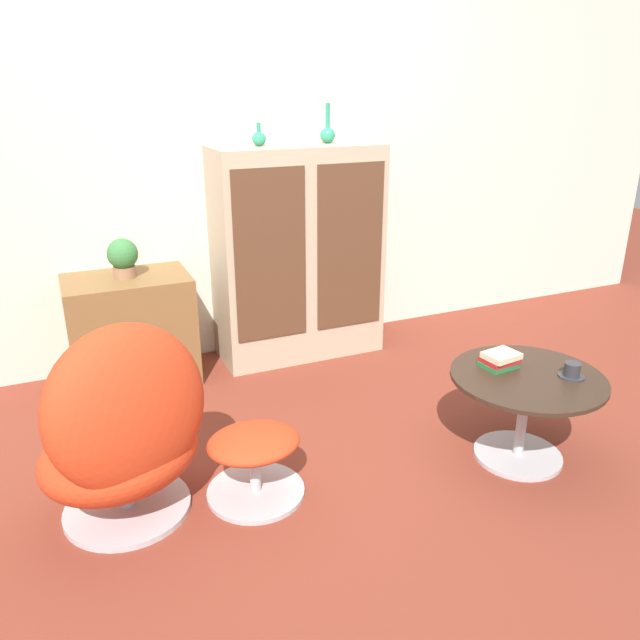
{
  "coord_description": "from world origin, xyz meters",
  "views": [
    {
      "loc": [
        -1.03,
        -1.92,
        1.57
      ],
      "look_at": [
        0.03,
        0.49,
        0.55
      ],
      "focal_mm": 35.0,
      "sensor_mm": 36.0,
      "label": 1
    }
  ],
  "objects": [
    {
      "name": "potted_plant",
      "position": [
        -0.71,
        1.35,
        0.71
      ],
      "size": [
        0.16,
        0.16,
        0.21
      ],
      "color": "#996B4C",
      "rests_on": "tv_console"
    },
    {
      "name": "sideboard",
      "position": [
        0.27,
        1.36,
        0.62
      ],
      "size": [
        0.96,
        0.41,
        1.23
      ],
      "color": "tan",
      "rests_on": "ground_plane"
    },
    {
      "name": "ottoman",
      "position": [
        -0.43,
        0.11,
        0.19
      ],
      "size": [
        0.4,
        0.4,
        0.29
      ],
      "color": "#B7B7BC",
      "rests_on": "ground_plane"
    },
    {
      "name": "vase_inner_left",
      "position": [
        0.46,
        1.37,
        1.29
      ],
      "size": [
        0.09,
        0.09,
        0.21
      ],
      "color": "#2D8E6B",
      "rests_on": "sideboard"
    },
    {
      "name": "egg_chair",
      "position": [
        -0.9,
        0.16,
        0.37
      ],
      "size": [
        0.75,
        0.72,
        0.82
      ],
      "color": "#B7B7BC",
      "rests_on": "ground_plane"
    },
    {
      "name": "teacup",
      "position": [
        0.88,
        -0.19,
        0.43
      ],
      "size": [
        0.11,
        0.11,
        0.06
      ],
      "color": "#2D2D33",
      "rests_on": "coffee_table"
    },
    {
      "name": "wall_back",
      "position": [
        0.0,
        1.6,
        1.3
      ],
      "size": [
        6.4,
        0.06,
        2.6
      ],
      "color": "silver",
      "rests_on": "ground_plane"
    },
    {
      "name": "tv_console",
      "position": [
        -0.71,
        1.35,
        0.3
      ],
      "size": [
        0.65,
        0.43,
        0.6
      ],
      "color": "brown",
      "rests_on": "ground_plane"
    },
    {
      "name": "vase_leftmost",
      "position": [
        0.06,
        1.37,
        1.28
      ],
      "size": [
        0.08,
        0.08,
        0.12
      ],
      "color": "#2D8E6B",
      "rests_on": "sideboard"
    },
    {
      "name": "book_stack",
      "position": [
        0.67,
        0.01,
        0.44
      ],
      "size": [
        0.16,
        0.14,
        0.07
      ],
      "color": "#237038",
      "rests_on": "coffee_table"
    },
    {
      "name": "ground_plane",
      "position": [
        0.0,
        0.0,
        0.0
      ],
      "size": [
        12.0,
        12.0,
        0.0
      ],
      "primitive_type": "plane",
      "color": "brown"
    },
    {
      "name": "coffee_table",
      "position": [
        0.72,
        -0.11,
        0.28
      ],
      "size": [
        0.65,
        0.65,
        0.4
      ],
      "color": "#B7B7BC",
      "rests_on": "ground_plane"
    }
  ]
}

